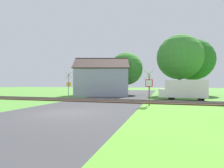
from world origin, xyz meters
TOP-DOWN VIEW (x-y plane):
  - ground_plane at (0.00, 0.00)m, footprint 160.00×160.00m
  - road_asphalt at (0.00, 2.00)m, footprint 8.18×80.00m
  - grass_verge at (7.09, -2.00)m, footprint 6.00×20.00m
  - rail_track at (0.00, 7.57)m, footprint 60.00×2.60m
  - stop_sign_near at (4.71, 5.08)m, footprint 0.87×0.21m
  - crossing_sign_far at (-5.35, 9.52)m, footprint 0.87×0.19m
  - house at (-3.27, 15.86)m, footprint 9.38×7.79m
  - tree_far at (10.70, 22.21)m, footprint 6.83×6.83m
  - tree_center at (-0.03, 19.13)m, footprint 5.43×5.43m
  - tree_right at (8.35, 19.47)m, footprint 6.99×6.99m
  - mail_truck at (8.06, 10.89)m, footprint 5.09×2.45m

SIDE VIEW (x-z plane):
  - ground_plane at x=0.00m, z-range 0.00..0.00m
  - road_asphalt at x=0.00m, z-range 0.00..0.01m
  - grass_verge at x=7.09m, z-range 0.00..0.01m
  - rail_track at x=0.00m, z-range -0.05..0.17m
  - mail_truck at x=8.06m, z-range 0.12..2.36m
  - stop_sign_near at x=4.71m, z-range 0.22..3.23m
  - crossing_sign_far at x=-5.35m, z-range 0.21..3.58m
  - house at x=-3.27m, z-range -0.72..5.13m
  - tree_center at x=-0.03m, z-range 0.83..7.92m
  - tree_far at x=10.70m, z-range 1.21..10.49m
  - tree_right at x=8.35m, z-range 1.25..10.75m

